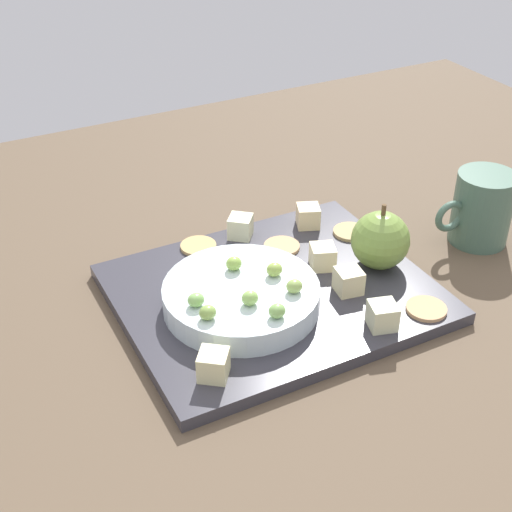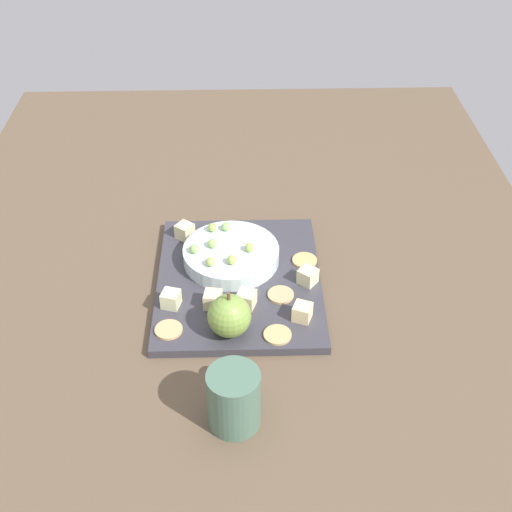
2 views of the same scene
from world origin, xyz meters
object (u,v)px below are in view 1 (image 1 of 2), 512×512
serving_dish (241,296)px  apple_whole (380,240)px  grape_2 (294,286)px  grape_6 (250,298)px  cheese_cube_1 (349,281)px  cracker_2 (426,309)px  grape_5 (277,311)px  cheese_cube_0 (214,365)px  cracker_1 (351,232)px  cheese_cube_3 (383,316)px  grape_3 (208,313)px  grape_0 (274,270)px  cup (481,208)px  cracker_0 (198,246)px  grape_1 (234,264)px  cheese_cube_5 (308,216)px  cheese_cube_2 (323,257)px  cracker_3 (282,246)px  platter (274,294)px  cheese_cube_4 (240,227)px  grape_4 (196,300)px

serving_dish → apple_whole: 17.16cm
grape_2 → grape_6: (-4.87, 0.22, 0.05)cm
cheese_cube_1 → grape_2: grape_2 is taller
cracker_2 → grape_5: size_ratio=2.48×
cheese_cube_0 → cracker_1: 29.18cm
cheese_cube_3 → grape_3: (-16.12, 6.06, 1.95)cm
grape_0 → cup: 28.25cm
cracker_1 → apple_whole: bearing=-98.5°
cracker_0 → grape_1: grape_1 is taller
cheese_cube_5 → grape_0: grape_0 is taller
grape_6 → cup: (32.73, 3.57, -0.31)cm
grape_6 → grape_2: bearing=-2.5°
cheese_cube_2 → cracker_3: (-2.12, 5.47, -1.12)cm
platter → cheese_cube_4: (1.54, 11.14, 2.04)cm
serving_dish → grape_3: 6.40cm
cheese_cube_1 → grape_2: (-6.97, -0.51, 1.93)cm
platter → grape_1: bearing=154.6°
cracker_1 → platter: bearing=-157.4°
cracker_3 → cheese_cube_2: bearing=-68.8°
cup → grape_6: bearing=-173.8°
grape_2 → cup: 28.11cm
platter → grape_0: grape_0 is taller
cheese_cube_2 → cheese_cube_3: (-0.33, -11.72, 0.00)cm
grape_3 → cracker_2: bearing=-15.6°
grape_6 → grape_1: bearing=78.5°
cheese_cube_0 → cheese_cube_5: 28.59cm
serving_dish → cup: (32.18, 0.48, 1.72)cm
cheese_cube_0 → grape_1: grape_1 is taller
grape_3 → grape_1: bearing=47.3°
grape_1 → grape_5: 9.15cm
cracker_1 → grape_4: (-23.41, -7.77, 3.05)cm
grape_4 → grape_1: bearing=33.2°
cheese_cube_1 → cracker_0: (-10.71, 15.20, -1.12)cm
cracker_3 → grape_2: size_ratio=2.48×
apple_whole → cheese_cube_2: (-5.73, 2.58, -1.94)cm
grape_6 → cheese_cube_4: bearing=66.9°
cracker_3 → grape_5: grape_5 is taller
cracker_3 → cracker_0: bearing=152.3°
cheese_cube_3 → grape_1: size_ratio=1.57×
serving_dish → cheese_cube_0: size_ratio=6.11×
cup → cheese_cube_4: bearing=155.5°
platter → cheese_cube_2: cheese_cube_2 is taller
cheese_cube_5 → cheese_cube_4: bearing=169.5°
cheese_cube_2 → cheese_cube_5: (3.17, 8.44, 0.00)cm
cracker_1 → cracker_2: (-1.51, -16.24, 0.00)cm
grape_4 → cheese_cube_2: bearing=11.1°
cheese_cube_1 → grape_6: 12.01cm
cheese_cube_0 → grape_4: size_ratio=1.57×
cheese_cube_1 → cracker_1: (6.80, 9.70, -1.12)cm
cracker_0 → grape_1: bearing=-89.3°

